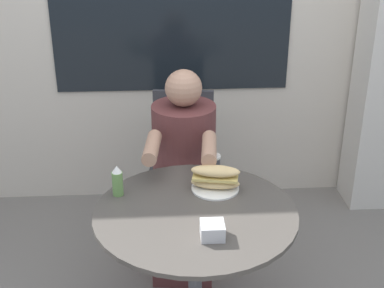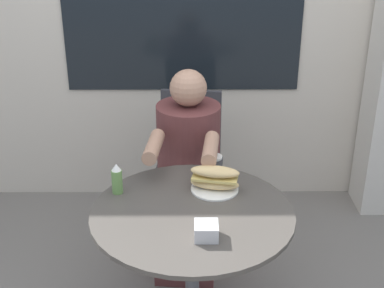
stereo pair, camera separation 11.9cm
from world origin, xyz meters
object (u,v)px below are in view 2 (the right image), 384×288
object	(u,v)px
seated_diner	(188,187)
drink_cup	(213,164)
sandwich_on_plate	(215,179)
cafe_table	(192,247)
diner_chair	(190,152)
condiment_bottle	(117,179)

from	to	relation	value
seated_diner	drink_cup	bearing A→B (deg)	120.87
sandwich_on_plate	drink_cup	distance (m)	0.17
cafe_table	drink_cup	xyz separation A→B (m)	(0.10, 0.34, 0.22)
diner_chair	condiment_bottle	bearing A→B (deg)	73.90
diner_chair	condiment_bottle	world-z (taller)	diner_chair
sandwich_on_plate	condiment_bottle	size ratio (longest dim) A/B	1.62
seated_diner	drink_cup	world-z (taller)	seated_diner
diner_chair	sandwich_on_plate	world-z (taller)	diner_chair
sandwich_on_plate	condiment_bottle	distance (m)	0.42
diner_chair	sandwich_on_plate	distance (m)	0.81
condiment_bottle	cafe_table	bearing A→B (deg)	-25.40
drink_cup	sandwich_on_plate	bearing A→B (deg)	-90.30
diner_chair	seated_diner	size ratio (longest dim) A/B	0.78
cafe_table	diner_chair	world-z (taller)	diner_chair
cafe_table	seated_diner	xyz separation A→B (m)	(-0.02, 0.60, -0.04)
condiment_bottle	sandwich_on_plate	bearing A→B (deg)	3.02
seated_diner	drink_cup	xyz separation A→B (m)	(0.12, -0.26, 0.26)
drink_cup	condiment_bottle	distance (m)	0.46
cafe_table	seated_diner	world-z (taller)	seated_diner
diner_chair	sandwich_on_plate	bearing A→B (deg)	103.58
cafe_table	diner_chair	distance (m)	0.94
diner_chair	sandwich_on_plate	xyz separation A→B (m)	(0.11, -0.77, 0.23)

